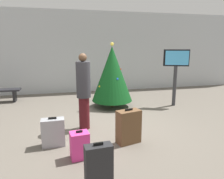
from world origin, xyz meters
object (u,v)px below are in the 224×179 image
Objects in this scene: suitcase_2 at (129,127)px; suitcase_3 at (99,170)px; holiday_tree at (112,74)px; suitcase_1 at (80,145)px; traveller_0 at (84,90)px; suitcase_0 at (53,132)px; flight_info_kiosk at (176,67)px.

suitcase_3 reaches higher than suitcase_2.
holiday_tree is 4.00× the size of suitcase_1.
suitcase_0 is (-0.73, -0.77, -0.70)m from traveller_0.
flight_info_kiosk is 4.65m from suitcase_0.
suitcase_1 is at bearing 99.75° from suitcase_3.
suitcase_3 is at bearing -131.15° from flight_info_kiosk.
traveller_0 is at bearing 129.47° from suitcase_2.
traveller_0 is at bearing 88.66° from suitcase_3.
flight_info_kiosk is at bearing 22.71° from traveller_0.
traveller_0 is at bearing -157.29° from flight_info_kiosk.
holiday_tree is at bearing 56.82° from traveller_0.
holiday_tree is 2.85× the size of suitcase_2.
holiday_tree reaches higher than traveller_0.
traveller_0 is 1.27m from suitcase_0.
holiday_tree is at bearing 83.89° from suitcase_2.
suitcase_3 is at bearing -68.06° from suitcase_0.
traveller_0 is 2.41× the size of suitcase_3.
suitcase_0 is at bearing 111.94° from suitcase_3.
suitcase_1 is (-3.50, -2.77, -1.09)m from flight_info_kiosk.
holiday_tree is at bearing 66.47° from suitcase_1.
suitcase_0 is 0.79× the size of suitcase_3.
traveller_0 is (-1.12, -1.72, -0.14)m from holiday_tree.
suitcase_2 is at bearing 20.14° from suitcase_1.
suitcase_2 is at bearing -50.53° from traveller_0.
suitcase_3 is (0.67, -1.66, 0.08)m from suitcase_0.
suitcase_1 is 0.71× the size of suitcase_2.
suitcase_3 is (-0.89, -1.42, 0.01)m from suitcase_2.
traveller_0 is (-3.26, -1.37, -0.35)m from flight_info_kiosk.
suitcase_0 reaches higher than suitcase_1.
traveller_0 is 2.47× the size of suitcase_2.
holiday_tree is 3.22m from suitcase_0.
suitcase_2 is at bearing -135.65° from flight_info_kiosk.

